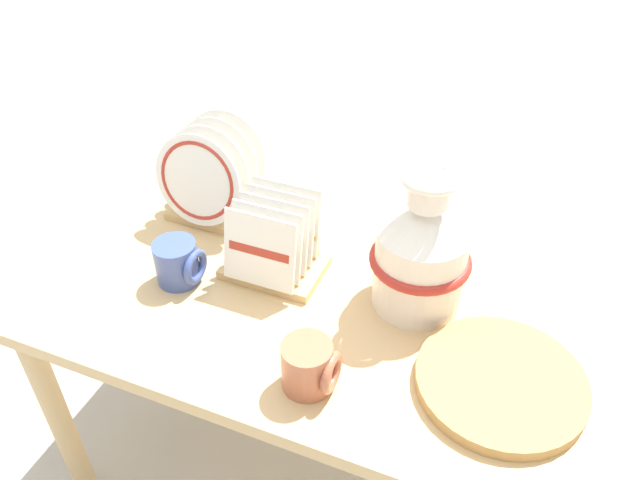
{
  "coord_description": "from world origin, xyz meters",
  "views": [
    {
      "loc": [
        0.41,
        -1.0,
        1.62
      ],
      "look_at": [
        0.0,
        0.0,
        0.78
      ],
      "focal_mm": 35.0,
      "sensor_mm": 36.0,
      "label": 1
    }
  ],
  "objects": [
    {
      "name": "wicker_charger_stack",
      "position": [
        0.44,
        -0.16,
        0.68
      ],
      "size": [
        0.33,
        0.33,
        0.03
      ],
      "color": "tan",
      "rests_on": "display_table"
    },
    {
      "name": "display_table",
      "position": [
        0.0,
        0.0,
        0.59
      ],
      "size": [
        1.2,
        0.84,
        0.67
      ],
      "color": "tan",
      "rests_on": "ground_plane"
    },
    {
      "name": "ground_plane",
      "position": [
        0.0,
        0.0,
        0.0
      ],
      "size": [
        14.0,
        14.0,
        0.0
      ],
      "primitive_type": "plane",
      "color": "#B2ADA3"
    },
    {
      "name": "dish_rack_square_plates",
      "position": [
        -0.11,
        -0.02,
        0.73
      ],
      "size": [
        0.23,
        0.18,
        0.19
      ],
      "color": "tan",
      "rests_on": "display_table"
    },
    {
      "name": "mug_terracotta_glaze",
      "position": [
        0.1,
        -0.29,
        0.72
      ],
      "size": [
        0.11,
        0.1,
        0.1
      ],
      "color": "#B76647",
      "rests_on": "display_table"
    },
    {
      "name": "ceramic_vase",
      "position": [
        0.22,
        0.01,
        0.8
      ],
      "size": [
        0.22,
        0.22,
        0.33
      ],
      "color": "white",
      "rests_on": "display_table"
    },
    {
      "name": "mug_cobalt_glaze",
      "position": [
        -0.29,
        -0.13,
        0.72
      ],
      "size": [
        0.11,
        0.1,
        0.1
      ],
      "color": "#42569E",
      "rests_on": "display_table"
    },
    {
      "name": "dish_rack_round_plates",
      "position": [
        -0.35,
        0.12,
        0.77
      ],
      "size": [
        0.23,
        0.19,
        0.26
      ],
      "color": "tan",
      "rests_on": "display_table"
    }
  ]
}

